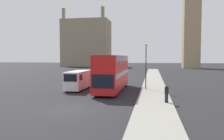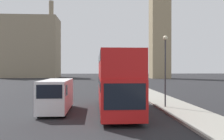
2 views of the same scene
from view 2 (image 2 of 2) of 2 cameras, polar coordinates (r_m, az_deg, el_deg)
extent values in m
cube|color=tan|center=(86.03, 10.85, 14.49)|extent=(6.02, 6.02, 48.53)
cube|color=gray|center=(95.36, -18.54, 4.87)|extent=(21.37, 12.95, 21.57)
cylinder|color=gray|center=(90.14, -13.73, 13.61)|extent=(1.55, 1.55, 4.75)
cube|color=red|center=(18.80, 1.01, -5.07)|extent=(2.55, 11.06, 2.35)
cube|color=red|center=(18.72, 1.01, 1.14)|extent=(2.55, 10.84, 1.72)
cube|color=black|center=(18.74, 1.01, -2.80)|extent=(2.59, 10.62, 0.55)
cube|color=black|center=(18.73, 1.01, 2.62)|extent=(2.59, 10.40, 0.55)
cube|color=black|center=(13.28, 2.96, -6.11)|extent=(2.24, 0.03, 1.41)
cylinder|color=black|center=(15.04, -1.31, -10.07)|extent=(0.71, 1.01, 1.01)
cylinder|color=black|center=(15.22, 5.70, -9.94)|extent=(0.71, 1.01, 1.01)
cylinder|color=black|center=(22.70, -2.11, -6.54)|extent=(0.71, 1.01, 1.01)
cylinder|color=black|center=(22.82, 2.52, -6.50)|extent=(0.71, 1.01, 1.01)
cube|color=white|center=(19.10, -12.55, -5.50)|extent=(1.91, 5.78, 2.19)
cube|color=black|center=(16.21, -14.14, -4.83)|extent=(1.62, 0.02, 0.88)
cube|color=black|center=(17.21, -13.52, -4.53)|extent=(1.94, 1.04, 0.70)
cylinder|color=black|center=(17.44, -15.91, -9.17)|extent=(0.48, 0.69, 0.69)
cylinder|color=black|center=(17.20, -11.19, -9.30)|extent=(0.48, 0.69, 0.69)
cylinder|color=black|center=(21.25, -13.64, -7.45)|extent=(0.48, 0.69, 0.69)
cylinder|color=black|center=(21.05, -9.77, -7.52)|extent=(0.48, 0.69, 0.69)
cylinder|color=#38383D|center=(20.50, 12.08, -0.77)|extent=(0.12, 0.12, 5.36)
sphere|color=beige|center=(20.65, 12.09, 7.20)|extent=(0.36, 0.36, 0.36)
camera|label=1|loc=(10.14, 137.25, 4.81)|focal=35.00mm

